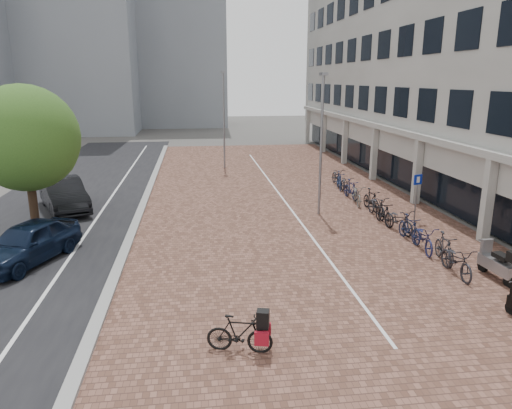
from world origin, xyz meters
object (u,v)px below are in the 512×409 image
Objects in this scene: car_navy at (28,243)px; hero_bike at (239,333)px; car_dark at (64,195)px; scooter_front at (498,262)px; parking_sign at (417,191)px.

car_navy reaches higher than hero_bike.
car_dark reaches higher than scooter_front.
car_dark is at bearing 147.83° from parking_sign.
car_dark is (-0.52, 6.96, 0.06)m from car_navy.
hero_bike is (7.31, -13.57, -0.30)m from car_dark.
car_navy reaches higher than scooter_front.
scooter_front is (15.87, -10.46, -0.19)m from car_dark.
scooter_front is at bearing 10.20° from car_navy.
car_dark is 2.76× the size of scooter_front.
car_navy is 9.48m from hero_bike.
scooter_front is at bearing -57.12° from car_dark.
car_dark is at bearing 43.19° from hero_bike.
parking_sign is at bearing 33.78° from car_navy.
parking_sign is at bearing -27.89° from hero_bike.
parking_sign is (8.86, 9.58, 0.93)m from hero_bike.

